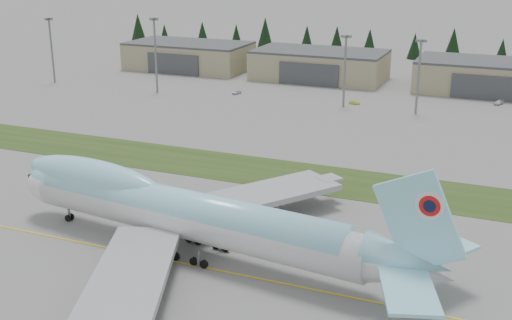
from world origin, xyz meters
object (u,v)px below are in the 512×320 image
at_px(service_vehicle_c, 498,105).
at_px(boeing_747_freighter, 186,213).
at_px(hangar_center, 320,65).
at_px(hangar_right, 490,77).
at_px(service_vehicle_a, 237,94).
at_px(service_vehicle_b, 354,104).
at_px(hangar_left, 189,56).

bearing_deg(service_vehicle_c, boeing_747_freighter, -87.10).
bearing_deg(service_vehicle_c, hangar_center, -174.70).
distance_m(hangar_right, service_vehicle_a, 85.87).
distance_m(hangar_center, hangar_right, 60.00).
height_order(boeing_747_freighter, hangar_center, boeing_747_freighter).
relative_size(hangar_right, service_vehicle_a, 12.18).
bearing_deg(hangar_center, hangar_right, 0.00).
relative_size(hangar_right, service_vehicle_b, 13.82).
relative_size(hangar_left, service_vehicle_a, 12.18).
xyz_separation_m(hangar_center, service_vehicle_c, (64.25, -17.91, -5.39)).
xyz_separation_m(service_vehicle_b, service_vehicle_c, (41.98, 16.64, 0.00)).
bearing_deg(hangar_center, hangar_left, 180.00).
height_order(hangar_center, service_vehicle_a, hangar_center).
bearing_deg(hangar_left, boeing_747_freighter, -62.02).
height_order(boeing_747_freighter, service_vehicle_c, boeing_747_freighter).
distance_m(hangar_left, service_vehicle_b, 84.82).
distance_m(hangar_center, service_vehicle_a, 40.08).
distance_m(hangar_left, hangar_right, 115.00).
xyz_separation_m(hangar_left, service_vehicle_c, (119.25, -17.91, -5.39)).
xyz_separation_m(boeing_747_freighter, service_vehicle_a, (-40.70, 110.75, -6.85)).
bearing_deg(hangar_left, service_vehicle_b, -24.09).
bearing_deg(boeing_747_freighter, service_vehicle_a, 117.02).
relative_size(hangar_right, service_vehicle_c, 11.04).
distance_m(hangar_right, service_vehicle_b, 51.45).
bearing_deg(service_vehicle_c, hangar_right, 124.23).
height_order(hangar_right, service_vehicle_b, hangar_right).
xyz_separation_m(hangar_left, hangar_center, (55.00, 0.00, 0.00)).
bearing_deg(hangar_right, hangar_center, 180.00).
relative_size(service_vehicle_a, service_vehicle_c, 0.91).
height_order(hangar_right, service_vehicle_a, hangar_right).
bearing_deg(service_vehicle_b, hangar_left, 69.94).
distance_m(boeing_747_freighter, service_vehicle_c, 134.97).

